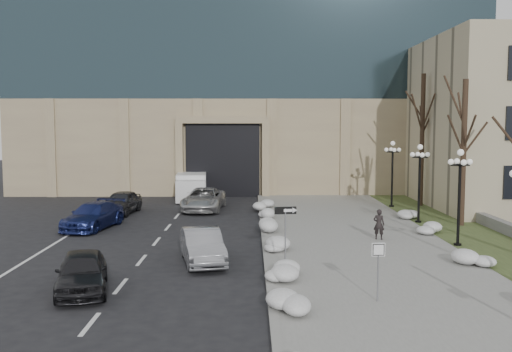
# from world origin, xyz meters

# --- Properties ---
(ground) EXTENTS (160.00, 160.00, 0.00)m
(ground) POSITION_xyz_m (0.00, 0.00, 0.00)
(ground) COLOR black
(ground) RESTS_ON ground
(sidewalk) EXTENTS (9.00, 40.00, 0.12)m
(sidewalk) POSITION_xyz_m (3.50, 14.00, 0.06)
(sidewalk) COLOR gray
(sidewalk) RESTS_ON ground
(curb) EXTENTS (0.30, 40.00, 0.14)m
(curb) POSITION_xyz_m (-1.00, 14.00, 0.07)
(curb) COLOR gray
(curb) RESTS_ON ground
(grass_strip) EXTENTS (4.00, 40.00, 0.10)m
(grass_strip) POSITION_xyz_m (10.00, 14.00, 0.05)
(grass_strip) COLOR #3C4A25
(grass_strip) RESTS_ON ground
(stone_wall) EXTENTS (0.50, 30.00, 0.70)m
(stone_wall) POSITION_xyz_m (12.00, 16.00, 0.35)
(stone_wall) COLOR gray
(stone_wall) RESTS_ON ground
(car_a) EXTENTS (2.66, 4.54, 1.45)m
(car_a) POSITION_xyz_m (-7.70, 5.33, 0.73)
(car_a) COLOR black
(car_a) RESTS_ON ground
(car_b) EXTENTS (2.46, 4.68, 1.47)m
(car_b) POSITION_xyz_m (-3.78, 9.50, 0.73)
(car_b) COLOR #929399
(car_b) RESTS_ON ground
(car_c) EXTENTS (3.04, 5.39, 1.47)m
(car_c) POSITION_xyz_m (-10.70, 17.67, 0.74)
(car_c) COLOR navy
(car_c) RESTS_ON ground
(car_d) EXTENTS (2.97, 5.73, 1.55)m
(car_d) POSITION_xyz_m (-4.96, 24.47, 0.77)
(car_d) COLOR #B7B7B7
(car_d) RESTS_ON ground
(car_e) EXTENTS (2.27, 4.64, 1.53)m
(car_e) POSITION_xyz_m (-10.32, 23.06, 0.76)
(car_e) COLOR #323338
(car_e) RESTS_ON ground
(pedestrian) EXTENTS (0.66, 0.55, 1.55)m
(pedestrian) POSITION_xyz_m (4.78, 13.89, 0.89)
(pedestrian) COLOR black
(pedestrian) RESTS_ON sidewalk
(box_truck) EXTENTS (2.69, 6.63, 2.06)m
(box_truck) POSITION_xyz_m (-6.42, 30.54, 1.00)
(box_truck) COLOR silver
(box_truck) RESTS_ON ground
(one_way_sign) EXTENTS (0.97, 0.28, 2.57)m
(one_way_sign) POSITION_xyz_m (-0.13, 8.61, 2.12)
(one_way_sign) COLOR slate
(one_way_sign) RESTS_ON ground
(keep_sign) EXTENTS (0.44, 0.06, 2.07)m
(keep_sign) POSITION_xyz_m (2.47, 3.76, 1.52)
(keep_sign) COLOR slate
(keep_sign) RESTS_ON ground
(snow_clump_b) EXTENTS (1.10, 1.60, 0.36)m
(snow_clump_b) POSITION_xyz_m (-0.49, 2.74, 0.30)
(snow_clump_b) COLOR silver
(snow_clump_b) RESTS_ON sidewalk
(snow_clump_c) EXTENTS (1.10, 1.60, 0.36)m
(snow_clump_c) POSITION_xyz_m (-0.47, 6.64, 0.30)
(snow_clump_c) COLOR silver
(snow_clump_c) RESTS_ON sidewalk
(snow_clump_d) EXTENTS (1.10, 1.60, 0.36)m
(snow_clump_d) POSITION_xyz_m (-0.66, 11.31, 0.30)
(snow_clump_d) COLOR silver
(snow_clump_d) RESTS_ON sidewalk
(snow_clump_e) EXTENTS (1.10, 1.60, 0.36)m
(snow_clump_e) POSITION_xyz_m (-0.67, 16.30, 0.30)
(snow_clump_e) COLOR silver
(snow_clump_e) RESTS_ON sidewalk
(snow_clump_f) EXTENTS (1.10, 1.60, 0.36)m
(snow_clump_f) POSITION_xyz_m (-0.82, 20.19, 0.30)
(snow_clump_f) COLOR silver
(snow_clump_f) RESTS_ON sidewalk
(snow_clump_g) EXTENTS (1.10, 1.60, 0.36)m
(snow_clump_g) POSITION_xyz_m (-0.37, 24.98, 0.30)
(snow_clump_g) COLOR silver
(snow_clump_g) RESTS_ON sidewalk
(snow_clump_i) EXTENTS (1.10, 1.60, 0.36)m
(snow_clump_i) POSITION_xyz_m (7.53, 8.49, 0.30)
(snow_clump_i) COLOR silver
(snow_clump_i) RESTS_ON sidewalk
(snow_clump_j) EXTENTS (1.10, 1.60, 0.36)m
(snow_clump_j) POSITION_xyz_m (7.77, 15.58, 0.30)
(snow_clump_j) COLOR silver
(snow_clump_j) RESTS_ON sidewalk
(snow_clump_k) EXTENTS (1.10, 1.60, 0.36)m
(snow_clump_k) POSITION_xyz_m (8.07, 20.42, 0.30)
(snow_clump_k) COLOR silver
(snow_clump_k) RESTS_ON sidewalk
(snow_clump_l) EXTENTS (1.10, 1.60, 0.36)m
(snow_clump_l) POSITION_xyz_m (-0.83, 23.55, 0.30)
(snow_clump_l) COLOR silver
(snow_clump_l) RESTS_ON sidewalk
(lamppost_b) EXTENTS (1.18, 1.18, 4.76)m
(lamppost_b) POSITION_xyz_m (8.30, 12.50, 3.07)
(lamppost_b) COLOR black
(lamppost_b) RESTS_ON ground
(lamppost_c) EXTENTS (1.18, 1.18, 4.76)m
(lamppost_c) POSITION_xyz_m (8.30, 19.00, 3.07)
(lamppost_c) COLOR black
(lamppost_c) RESTS_ON ground
(lamppost_d) EXTENTS (1.18, 1.18, 4.76)m
(lamppost_d) POSITION_xyz_m (8.30, 25.50, 3.07)
(lamppost_d) COLOR black
(lamppost_d) RESTS_ON ground
(tree_mid) EXTENTS (3.20, 3.20, 8.50)m
(tree_mid) POSITION_xyz_m (10.50, 18.00, 5.50)
(tree_mid) COLOR black
(tree_mid) RESTS_ON ground
(tree_far) EXTENTS (3.20, 3.20, 9.50)m
(tree_far) POSITION_xyz_m (10.50, 26.00, 6.15)
(tree_far) COLOR black
(tree_far) RESTS_ON ground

